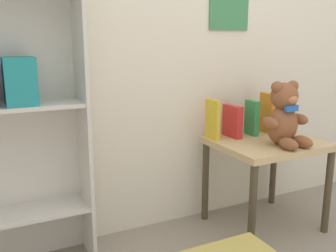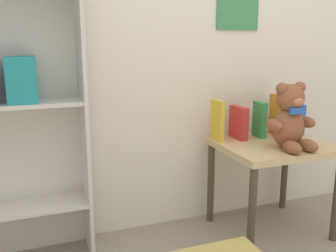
% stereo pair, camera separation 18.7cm
% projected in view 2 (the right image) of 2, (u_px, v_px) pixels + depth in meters
% --- Properties ---
extents(wall_back, '(4.80, 0.07, 2.50)m').
position_uv_depth(wall_back, '(202.00, 8.00, 2.10)').
color(wall_back, silver).
rests_on(wall_back, ground_plane).
extents(bookshelf_side, '(0.72, 0.24, 1.58)m').
position_uv_depth(bookshelf_side, '(2.00, 82.00, 1.69)').
color(bookshelf_side, beige).
rests_on(bookshelf_side, ground_plane).
extents(display_table, '(0.59, 0.50, 0.52)m').
position_uv_depth(display_table, '(273.00, 156.00, 2.08)').
color(display_table, tan).
rests_on(display_table, ground_plane).
extents(teddy_bear, '(0.26, 0.24, 0.34)m').
position_uv_depth(teddy_bear, '(290.00, 119.00, 1.93)').
color(teddy_bear, brown).
rests_on(teddy_bear, display_table).
extents(book_standing_yellow, '(0.03, 0.12, 0.23)m').
position_uv_depth(book_standing_yellow, '(217.00, 121.00, 2.09)').
color(book_standing_yellow, gold).
rests_on(book_standing_yellow, display_table).
extents(book_standing_red, '(0.04, 0.15, 0.19)m').
position_uv_depth(book_standing_red, '(239.00, 123.00, 2.13)').
color(book_standing_red, red).
rests_on(book_standing_red, display_table).
extents(book_standing_green, '(0.04, 0.11, 0.21)m').
position_uv_depth(book_standing_green, '(260.00, 120.00, 2.17)').
color(book_standing_green, '#33934C').
rests_on(book_standing_green, display_table).
extents(book_standing_orange, '(0.04, 0.12, 0.24)m').
position_uv_depth(book_standing_orange, '(277.00, 115.00, 2.22)').
color(book_standing_orange, orange).
rests_on(book_standing_orange, display_table).
extents(book_standing_blue, '(0.03, 0.13, 0.18)m').
position_uv_depth(book_standing_blue, '(296.00, 118.00, 2.26)').
color(book_standing_blue, '#2D51B7').
rests_on(book_standing_blue, display_table).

